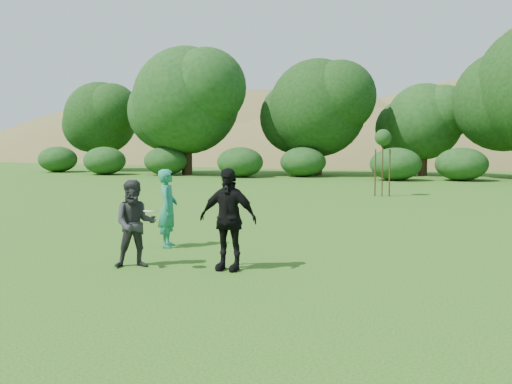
# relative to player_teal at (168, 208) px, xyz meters

# --- Properties ---
(ground) EXTENTS (120.00, 120.00, 0.00)m
(ground) POSITION_rel_player_teal_xyz_m (1.43, -1.16, -0.86)
(ground) COLOR #19470C
(ground) RESTS_ON ground
(player_teal) EXTENTS (0.57, 0.72, 1.72)m
(player_teal) POSITION_rel_player_teal_xyz_m (0.00, 0.00, 0.00)
(player_teal) COLOR #1B795E
(player_teal) RESTS_ON ground
(player_grey) EXTENTS (0.98, 0.92, 1.61)m
(player_grey) POSITION_rel_player_teal_xyz_m (0.36, -2.03, -0.05)
(player_grey) COLOR #2B2A2D
(player_grey) RESTS_ON ground
(player_black) EXTENTS (1.09, 0.47, 1.84)m
(player_black) POSITION_rel_player_teal_xyz_m (2.06, -1.70, 0.06)
(player_black) COLOR black
(player_black) RESTS_ON ground
(frisbee) EXTENTS (0.27, 0.27, 0.07)m
(frisbee) POSITION_rel_player_teal_xyz_m (0.81, -2.23, 0.22)
(frisbee) COLOR white
(frisbee) RESTS_ON ground
(sapling) EXTENTS (0.70, 0.70, 2.85)m
(sapling) POSITION_rel_player_teal_xyz_m (3.29, 13.47, 1.56)
(sapling) COLOR #362215
(sapling) RESTS_ON ground
(hillside) EXTENTS (150.00, 72.00, 52.00)m
(hillside) POSITION_rel_player_teal_xyz_m (0.87, 67.29, -12.83)
(hillside) COLOR olive
(hillside) RESTS_ON ground
(tree_row) EXTENTS (53.92, 10.38, 9.62)m
(tree_row) POSITION_rel_player_teal_xyz_m (4.66, 27.53, 4.02)
(tree_row) COLOR #3A2616
(tree_row) RESTS_ON ground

